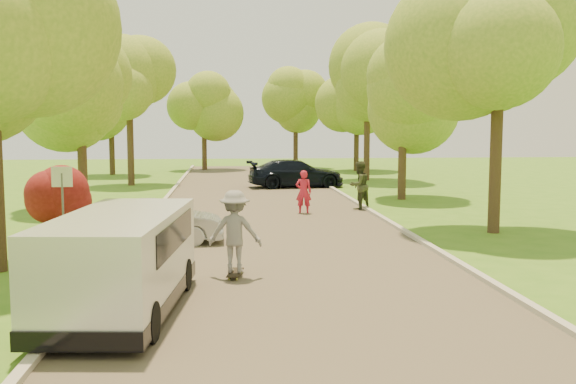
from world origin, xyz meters
name	(u,v)px	position (x,y,z in m)	size (l,w,h in m)	color
ground	(289,275)	(0.00, 0.00, 0.00)	(100.00, 100.00, 0.00)	#3F771C
road	(267,221)	(0.00, 8.00, 0.01)	(8.00, 60.00, 0.01)	#4C4438
curb_left	(147,221)	(-4.05, 8.00, 0.06)	(0.18, 60.00, 0.12)	#B2AD9E
curb_right	(382,218)	(4.05, 8.00, 0.06)	(0.18, 60.00, 0.12)	#B2AD9E
street_sign	(62,189)	(-5.80, 4.00, 1.56)	(0.55, 0.06, 2.17)	#59595E
red_shrub	(58,200)	(-6.30, 5.50, 1.10)	(1.70, 1.70, 1.95)	#382619
tree_l_midb	(85,92)	(-6.81, 12.00, 4.59)	(4.30, 4.20, 6.62)	#382619
tree_l_far	(133,85)	(-6.39, 22.00, 5.47)	(4.92, 4.80, 7.79)	#382619
tree_r_mida	(506,50)	(7.02, 5.00, 5.54)	(5.13, 5.00, 7.95)	#382619
tree_r_midb	(408,89)	(6.60, 14.00, 4.88)	(4.51, 4.40, 7.01)	#382619
tree_r_far	(371,82)	(7.23, 24.00, 5.83)	(5.33, 5.20, 8.34)	#382619
tree_bg_a	(114,95)	(-8.78, 30.00, 5.31)	(5.12, 5.00, 7.72)	#382619
tree_bg_b	(360,94)	(8.22, 32.00, 5.54)	(5.12, 5.00, 7.95)	#382619
tree_bg_c	(207,102)	(-2.79, 34.00, 5.02)	(4.92, 4.80, 7.33)	#382619
tree_bg_d	(299,99)	(4.22, 36.00, 5.31)	(5.12, 5.00, 7.72)	#382619
minivan	(122,261)	(-3.20, -2.54, 0.93)	(2.33, 4.91, 1.77)	silver
silver_sedan	(157,222)	(-3.30, 4.11, 0.61)	(1.29, 3.69, 1.21)	#A1A2A6
dark_sedan	(296,174)	(2.30, 19.99, 0.74)	(2.07, 5.08, 1.48)	black
longboard	(235,273)	(-1.19, -0.09, 0.10)	(0.40, 0.94, 0.11)	black
skateboarder	(235,231)	(-1.19, -0.09, 1.01)	(1.15, 0.66, 1.78)	gray
person_striped	(304,192)	(1.49, 9.83, 0.81)	(0.59, 0.39, 1.63)	#BB1C33
person_olive	(359,185)	(3.80, 10.78, 0.95)	(0.92, 0.72, 1.90)	#303721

